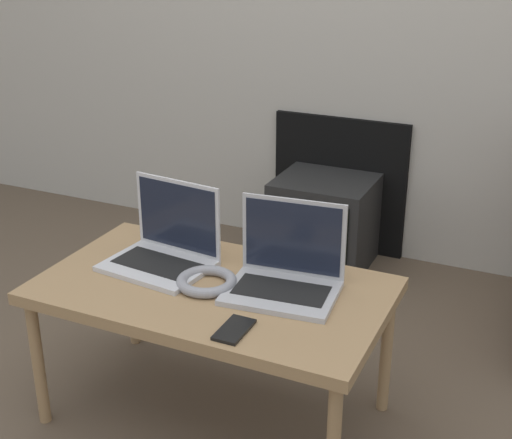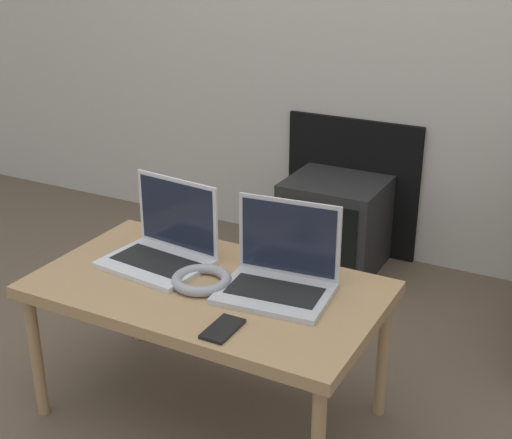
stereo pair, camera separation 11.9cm
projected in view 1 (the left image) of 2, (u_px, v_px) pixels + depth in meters
name	position (u px, v px, depth m)	size (l,w,h in m)	color
table	(213.00, 297.00, 2.08)	(1.01, 0.58, 0.45)	#9E7A51
laptop_left	(165.00, 246.00, 2.18)	(0.33, 0.27, 0.25)	silver
laptop_right	(286.00, 271.00, 2.02)	(0.33, 0.26, 0.25)	#B2B2B7
headphones	(207.00, 281.00, 2.05)	(0.18, 0.18, 0.03)	gray
phone	(234.00, 330.00, 1.83)	(0.07, 0.13, 0.01)	black
tv	(324.00, 222.00, 3.16)	(0.42, 0.38, 0.40)	black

